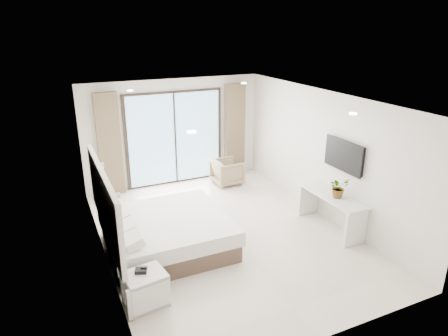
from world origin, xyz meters
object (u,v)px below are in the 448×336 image
Objects in this scene: bed at (166,233)px; nightstand at (146,289)px; console_desk at (331,203)px; armchair at (227,171)px.

nightstand is at bearing -118.05° from bed.
console_desk is 2.30× the size of armchair.
armchair is at bearing 45.69° from bed.
bed is 3.06× the size of armchair.
bed reaches higher than armchair.
console_desk reaches higher than bed.
nightstand is at bearing -169.15° from console_desk.
bed is at bearing 53.82° from nightstand.
console_desk is (3.25, -0.63, 0.25)m from bed.
armchair is (-0.87, 3.07, -0.21)m from console_desk.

